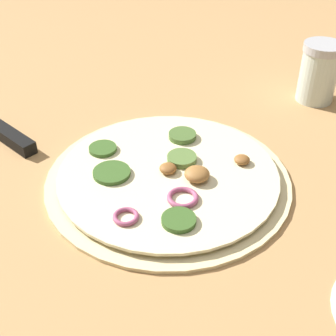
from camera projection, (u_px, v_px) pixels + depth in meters
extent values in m
plane|color=tan|center=(168.00, 181.00, 0.59)|extent=(3.00, 3.00, 0.00)
cylinder|color=beige|center=(168.00, 178.00, 0.58)|extent=(0.31, 0.31, 0.01)
cylinder|color=beige|center=(168.00, 173.00, 0.58)|extent=(0.27, 0.27, 0.00)
cylinder|color=#567538|center=(182.00, 158.00, 0.60)|extent=(0.04, 0.04, 0.01)
cylinder|color=#385B23|center=(112.00, 173.00, 0.57)|extent=(0.05, 0.05, 0.01)
torus|color=#A34C70|center=(183.00, 197.00, 0.54)|extent=(0.04, 0.04, 0.01)
ellipsoid|color=brown|center=(166.00, 170.00, 0.57)|extent=(0.02, 0.02, 0.01)
torus|color=#A34C70|center=(126.00, 217.00, 0.51)|extent=(0.03, 0.03, 0.01)
cylinder|color=#47662D|center=(182.00, 135.00, 0.64)|extent=(0.04, 0.04, 0.01)
cylinder|color=#385B23|center=(103.00, 149.00, 0.62)|extent=(0.04, 0.04, 0.01)
ellipsoid|color=brown|center=(242.00, 160.00, 0.59)|extent=(0.02, 0.02, 0.01)
ellipsoid|color=#996633|center=(197.00, 174.00, 0.56)|extent=(0.03, 0.03, 0.02)
cylinder|color=#385B23|center=(179.00, 220.00, 0.50)|extent=(0.04, 0.04, 0.01)
cube|color=black|center=(7.00, 135.00, 0.66)|extent=(0.07, 0.11, 0.02)
cylinder|color=silver|center=(318.00, 76.00, 0.74)|extent=(0.06, 0.06, 0.08)
cylinder|color=#B2B2B7|center=(324.00, 47.00, 0.71)|extent=(0.06, 0.06, 0.01)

